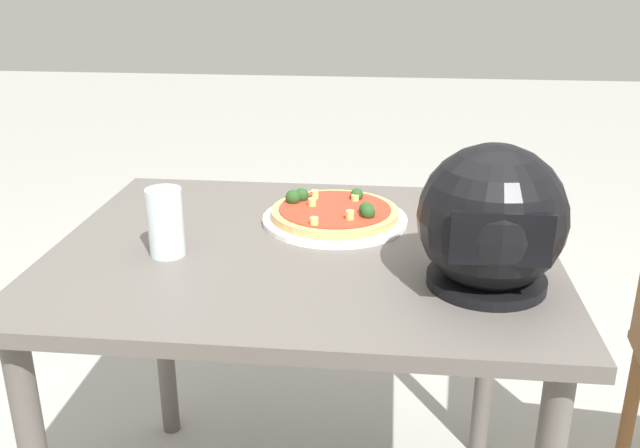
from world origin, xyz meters
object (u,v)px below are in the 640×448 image
(dining_table, at_px, (304,288))
(motorcycle_helmet, at_px, (491,221))
(pizza, at_px, (335,211))
(drinking_glass, at_px, (166,222))

(dining_table, bearing_deg, motorcycle_helmet, 156.05)
(dining_table, xyz_separation_m, motorcycle_helmet, (-0.35, 0.16, 0.23))
(dining_table, bearing_deg, pizza, -110.35)
(pizza, height_order, motorcycle_helmet, motorcycle_helmet)
(pizza, xyz_separation_m, drinking_glass, (0.31, 0.22, 0.04))
(pizza, bearing_deg, motorcycle_helmet, 135.49)
(pizza, bearing_deg, dining_table, 69.65)
(motorcycle_helmet, bearing_deg, drinking_glass, -7.04)
(dining_table, xyz_separation_m, drinking_glass, (0.26, 0.08, 0.17))
(drinking_glass, bearing_deg, motorcycle_helmet, 172.96)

